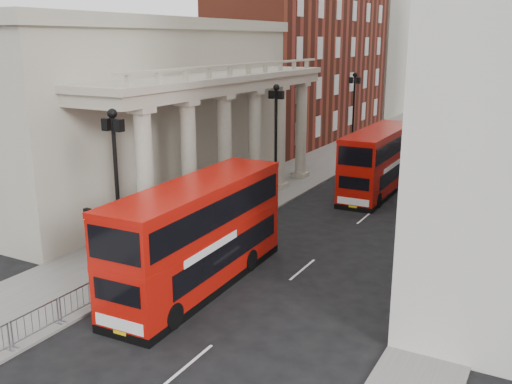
% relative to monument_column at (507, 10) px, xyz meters
% --- Properties ---
extents(ground, '(260.00, 260.00, 0.00)m').
position_rel_monument_column_xyz_m(ground, '(-6.00, -92.00, -15.98)').
color(ground, black).
rests_on(ground, ground).
extents(sidewalk_west, '(6.00, 140.00, 0.12)m').
position_rel_monument_column_xyz_m(sidewalk_west, '(-9.00, -62.00, -15.92)').
color(sidewalk_west, slate).
rests_on(sidewalk_west, ground).
extents(sidewalk_east, '(3.00, 140.00, 0.12)m').
position_rel_monument_column_xyz_m(sidewalk_east, '(7.50, -62.00, -15.92)').
color(sidewalk_east, slate).
rests_on(sidewalk_east, ground).
extents(kerb, '(0.20, 140.00, 0.14)m').
position_rel_monument_column_xyz_m(kerb, '(-6.05, -62.00, -15.91)').
color(kerb, slate).
rests_on(kerb, ground).
extents(portico_building, '(9.00, 28.00, 12.00)m').
position_rel_monument_column_xyz_m(portico_building, '(-16.50, -74.00, -9.98)').
color(portico_building, '#A29B88').
rests_on(portico_building, ground).
extents(brick_building, '(9.00, 32.00, 22.00)m').
position_rel_monument_column_xyz_m(brick_building, '(-16.50, -44.00, -4.98)').
color(brick_building, maroon).
rests_on(brick_building, ground).
extents(west_building_far, '(9.00, 30.00, 20.00)m').
position_rel_monument_column_xyz_m(west_building_far, '(-16.50, -12.00, -5.98)').
color(west_building_far, '#A29B88').
rests_on(west_building_far, ground).
extents(monument_column, '(8.00, 8.00, 54.20)m').
position_rel_monument_column_xyz_m(monument_column, '(0.00, 0.00, 0.00)').
color(monument_column, '#60605E').
rests_on(monument_column, ground).
extents(lamp_post_south, '(1.05, 0.44, 8.32)m').
position_rel_monument_column_xyz_m(lamp_post_south, '(-6.60, -88.00, -11.07)').
color(lamp_post_south, black).
rests_on(lamp_post_south, sidewalk_west).
extents(lamp_post_mid, '(1.05, 0.44, 8.32)m').
position_rel_monument_column_xyz_m(lamp_post_mid, '(-6.60, -72.00, -11.07)').
color(lamp_post_mid, black).
rests_on(lamp_post_mid, sidewalk_west).
extents(lamp_post_north, '(1.05, 0.44, 8.32)m').
position_rel_monument_column_xyz_m(lamp_post_north, '(-6.60, -56.00, -11.07)').
color(lamp_post_north, black).
rests_on(lamp_post_north, sidewalk_west).
extents(traffic_light, '(0.28, 0.33, 4.30)m').
position_rel_monument_column_xyz_m(traffic_light, '(-6.50, -90.02, -12.88)').
color(traffic_light, black).
rests_on(traffic_light, sidewalk_west).
extents(crowd_barriers, '(0.50, 18.75, 1.10)m').
position_rel_monument_column_xyz_m(crowd_barriers, '(-6.35, -89.78, -15.31)').
color(crowd_barriers, gray).
rests_on(crowd_barriers, sidewalk_west).
extents(bus_near, '(3.19, 11.76, 5.04)m').
position_rel_monument_column_xyz_m(bus_near, '(-3.49, -86.13, -13.35)').
color(bus_near, '#B10F08').
rests_on(bus_near, ground).
extents(bus_far, '(2.85, 11.28, 4.86)m').
position_rel_monument_column_xyz_m(bus_far, '(-1.22, -65.46, -13.44)').
color(bus_far, '#A40E07').
rests_on(bus_far, ground).
extents(pedestrian_a, '(0.72, 0.59, 1.69)m').
position_rel_monument_column_xyz_m(pedestrian_a, '(-8.38, -74.03, -15.02)').
color(pedestrian_a, black).
rests_on(pedestrian_a, sidewalk_west).
extents(pedestrian_b, '(1.06, 0.91, 1.91)m').
position_rel_monument_column_xyz_m(pedestrian_b, '(-11.11, -73.52, -14.91)').
color(pedestrian_b, black).
rests_on(pedestrian_b, sidewalk_west).
extents(pedestrian_c, '(0.97, 0.86, 1.66)m').
position_rel_monument_column_xyz_m(pedestrian_c, '(-8.00, -73.69, -15.03)').
color(pedestrian_c, black).
rests_on(pedestrian_c, sidewalk_west).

